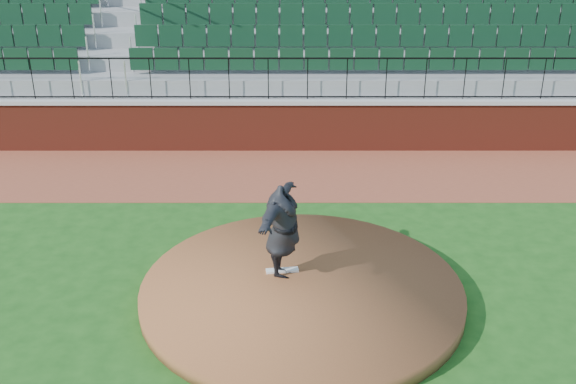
{
  "coord_description": "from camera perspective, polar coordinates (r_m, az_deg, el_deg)",
  "views": [
    {
      "loc": [
        -0.0,
        -9.59,
        6.34
      ],
      "look_at": [
        0.0,
        1.5,
        1.3
      ],
      "focal_mm": 44.01,
      "sensor_mm": 36.0,
      "label": 1
    }
  ],
  "objects": [
    {
      "name": "wall_cap",
      "position": [
        17.36,
        -0.01,
        7.38
      ],
      "size": [
        34.0,
        0.45,
        0.1
      ],
      "primitive_type": "cube",
      "color": "#B7B7B7",
      "rests_on": "field_wall"
    },
    {
      "name": "pitcher",
      "position": [
        11.38,
        -0.45,
        -3.2
      ],
      "size": [
        0.97,
        2.07,
        1.62
      ],
      "primitive_type": "imported",
      "rotation": [
        0.0,
        0.0,
        1.35
      ],
      "color": "black",
      "rests_on": "pitchers_mound"
    },
    {
      "name": "field_wall",
      "position": [
        17.56,
        -0.01,
        5.35
      ],
      "size": [
        34.0,
        0.35,
        1.2
      ],
      "primitive_type": "cube",
      "color": "maroon",
      "rests_on": "ground"
    },
    {
      "name": "pitching_rubber",
      "position": [
        11.87,
        -0.47,
        -6.34
      ],
      "size": [
        0.55,
        0.2,
        0.04
      ],
      "primitive_type": "cube",
      "rotation": [
        0.0,
        0.0,
        0.12
      ],
      "color": "white",
      "rests_on": "pitchers_mound"
    },
    {
      "name": "ground",
      "position": [
        11.5,
        0.0,
        -9.02
      ],
      "size": [
        90.0,
        90.0,
        0.0
      ],
      "primitive_type": "plane",
      "color": "#1A4D16",
      "rests_on": "ground"
    },
    {
      "name": "seating_stands",
      "position": [
        19.74,
        -0.01,
        12.62
      ],
      "size": [
        34.0,
        5.1,
        4.6
      ],
      "primitive_type": null,
      "color": "gray",
      "rests_on": "ground"
    },
    {
      "name": "pitchers_mound",
      "position": [
        11.56,
        1.12,
        -8.09
      ],
      "size": [
        5.22,
        5.22,
        0.25
      ],
      "primitive_type": "cylinder",
      "color": "brown",
      "rests_on": "ground"
    },
    {
      "name": "concourse_wall",
      "position": [
        22.41,
        -0.01,
        15.22
      ],
      "size": [
        34.0,
        0.5,
        5.5
      ],
      "primitive_type": "cube",
      "color": "maroon",
      "rests_on": "ground"
    },
    {
      "name": "warning_track",
      "position": [
        16.28,
        -0.0,
        1.53
      ],
      "size": [
        34.0,
        3.2,
        0.01
      ],
      "primitive_type": "cube",
      "color": "brown",
      "rests_on": "ground"
    },
    {
      "name": "wall_railing",
      "position": [
        17.21,
        -0.01,
        9.13
      ],
      "size": [
        34.0,
        0.05,
        1.0
      ],
      "primitive_type": null,
      "color": "black",
      "rests_on": "wall_cap"
    }
  ]
}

